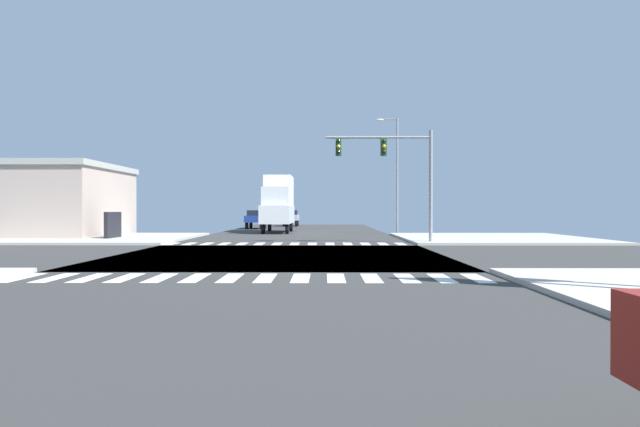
{
  "coord_description": "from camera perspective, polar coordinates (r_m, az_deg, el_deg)",
  "views": [
    {
      "loc": [
        1.9,
        -21.85,
        1.94
      ],
      "look_at": [
        1.68,
        7.61,
        1.72
      ],
      "focal_mm": 28.85,
      "sensor_mm": 36.0,
      "label": 1
    }
  ],
  "objects": [
    {
      "name": "box_truck_queued_1",
      "position": [
        43.98,
        -4.67,
        1.24
      ],
      "size": [
        2.4,
        7.2,
        4.85
      ],
      "rotation": [
        0.0,
        0.0,
        3.14
      ],
      "color": "black",
      "rests_on": "ground"
    },
    {
      "name": "sedan_crossing_3",
      "position": [
        52.61,
        -7.11,
        -0.47
      ],
      "size": [
        1.8,
        4.3,
        1.88
      ],
      "rotation": [
        0.0,
        0.0,
        3.14
      ],
      "color": "black",
      "rests_on": "ground"
    },
    {
      "name": "sidewalk_corner_ne",
      "position": [
        35.67,
        18.57,
        -2.6
      ],
      "size": [
        12.0,
        12.0,
        0.14
      ],
      "color": "#B2ADA3",
      "rests_on": "ground"
    },
    {
      "name": "crosswalk_near",
      "position": [
        14.83,
        -7.99,
        -7.08
      ],
      "size": [
        13.5,
        2.0,
        0.01
      ],
      "color": "silver",
      "rests_on": "ground"
    },
    {
      "name": "bank_building",
      "position": [
        42.21,
        -29.71,
        1.25
      ],
      "size": [
        14.04,
        9.55,
        5.16
      ],
      "color": "#B59F93",
      "rests_on": "ground"
    },
    {
      "name": "sedan_leading_4",
      "position": [
        60.69,
        -3.26,
        -0.35
      ],
      "size": [
        1.8,
        4.3,
        1.88
      ],
      "rotation": [
        0.0,
        0.0,
        3.14
      ],
      "color": "black",
      "rests_on": "ground"
    },
    {
      "name": "ground",
      "position": [
        22.02,
        -4.55,
        -4.7
      ],
      "size": [
        90.0,
        90.0,
        0.05
      ],
      "color": "#343433"
    },
    {
      "name": "sidewalk_corner_nw",
      "position": [
        37.03,
        -23.33,
        -2.5
      ],
      "size": [
        12.0,
        12.0,
        0.14
      ],
      "color": "#B1AFA4",
      "rests_on": "ground"
    },
    {
      "name": "traffic_signal_mast",
      "position": [
        29.68,
        7.76,
        5.88
      ],
      "size": [
        6.09,
        0.55,
        6.47
      ],
      "color": "gray",
      "rests_on": "ground"
    },
    {
      "name": "street_lamp",
      "position": [
        41.82,
        8.27,
        5.25
      ],
      "size": [
        1.78,
        0.32,
        9.29
      ],
      "color": "gray",
      "rests_on": "ground"
    },
    {
      "name": "crosswalk_far",
      "position": [
        29.29,
        -3.8,
        -3.36
      ],
      "size": [
        13.5,
        2.0,
        0.01
      ],
      "color": "silver",
      "rests_on": "ground"
    }
  ]
}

